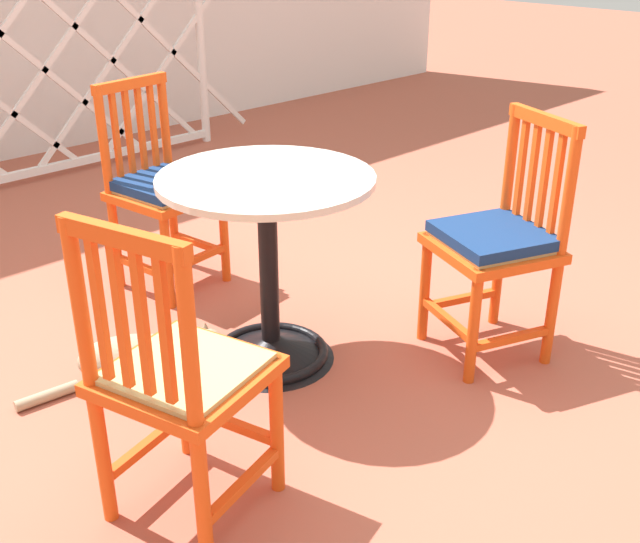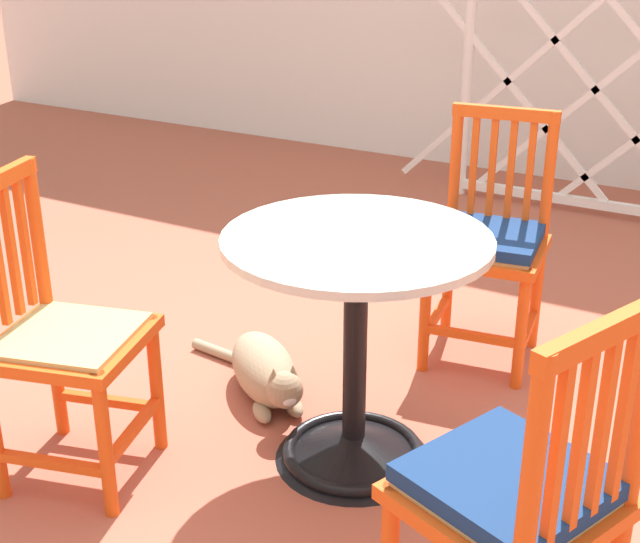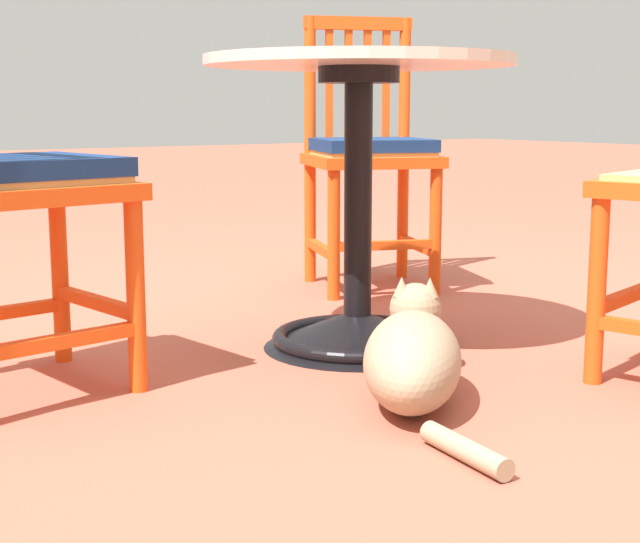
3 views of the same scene
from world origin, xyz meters
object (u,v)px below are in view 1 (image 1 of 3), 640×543
at_px(cafe_table, 269,291).
at_px(orange_chair_tucked_in, 497,243).
at_px(orange_chair_at_corner, 179,380).
at_px(tabby_cat, 150,360).
at_px(orange_chair_by_planter, 163,190).

distance_m(cafe_table, orange_chair_tucked_in, 0.86).
relative_size(orange_chair_at_corner, tabby_cat, 1.38).
bearing_deg(cafe_table, orange_chair_at_corner, -147.09).
distance_m(cafe_table, orange_chair_at_corner, 0.85).
xyz_separation_m(orange_chair_by_planter, orange_chair_tucked_in, (0.54, -1.37, 0.00)).
bearing_deg(orange_chair_tucked_in, tabby_cat, 146.57).
bearing_deg(orange_chair_by_planter, orange_chair_at_corner, -122.23).
distance_m(orange_chair_at_corner, tabby_cat, 0.76).
distance_m(cafe_table, orange_chair_by_planter, 0.85).
bearing_deg(tabby_cat, orange_chair_by_planter, 51.14).
distance_m(orange_chair_by_planter, orange_chair_tucked_in, 1.47).
relative_size(cafe_table, orange_chair_at_corner, 0.83).
height_order(orange_chair_at_corner, tabby_cat, orange_chair_at_corner).
relative_size(orange_chair_tucked_in, tabby_cat, 1.38).
height_order(orange_chair_at_corner, orange_chair_tucked_in, same).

